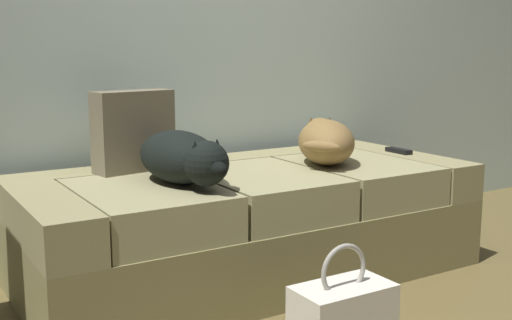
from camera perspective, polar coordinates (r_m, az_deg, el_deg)
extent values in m
cube|color=olive|center=(2.82, -0.53, -7.20)|extent=(1.94, 0.88, 0.30)
cube|color=#948B5E|center=(2.44, -18.39, -4.76)|extent=(0.20, 0.88, 0.17)
cube|color=#948B5E|center=(3.29, 12.60, -0.78)|extent=(0.20, 0.88, 0.17)
cube|color=#948B5E|center=(3.05, -3.81, -1.38)|extent=(1.54, 0.20, 0.17)
cube|color=tan|center=(2.45, -9.70, -4.33)|extent=(0.50, 0.66, 0.17)
cube|color=tan|center=(2.68, 0.56, -2.97)|extent=(0.50, 0.66, 0.17)
cube|color=tan|center=(2.98, 8.98, -1.77)|extent=(0.50, 0.66, 0.17)
ellipsoid|color=black|center=(2.49, -6.90, 0.29)|extent=(0.28, 0.46, 0.20)
sphere|color=black|center=(2.31, -4.44, -0.30)|extent=(0.17, 0.17, 0.17)
ellipsoid|color=black|center=(2.25, -3.46, -0.83)|extent=(0.07, 0.10, 0.06)
cone|color=black|center=(2.32, -3.49, 1.32)|extent=(0.04, 0.04, 0.05)
cone|color=black|center=(2.28, -5.45, 1.12)|extent=(0.04, 0.04, 0.05)
ellipsoid|color=black|center=(2.69, -7.98, 1.20)|extent=(0.18, 0.12, 0.05)
ellipsoid|color=olive|center=(2.89, 6.26, 1.61)|extent=(0.43, 0.50, 0.20)
sphere|color=olive|center=(3.09, 5.73, 2.27)|extent=(0.16, 0.16, 0.16)
ellipsoid|color=#503D22|center=(3.16, 5.56, 2.28)|extent=(0.10, 0.11, 0.06)
cone|color=#503D22|center=(3.08, 4.92, 3.40)|extent=(0.04, 0.04, 0.05)
cone|color=#503D22|center=(3.09, 6.58, 3.39)|extent=(0.04, 0.04, 0.05)
ellipsoid|color=olive|center=(2.69, 5.80, 1.21)|extent=(0.13, 0.17, 0.05)
cube|color=black|center=(3.26, 12.58, 0.81)|extent=(0.05, 0.15, 0.02)
cube|color=#736951|center=(2.75, -10.84, 2.55)|extent=(0.35, 0.17, 0.34)
torus|color=#A4A093|center=(2.07, 7.82, -9.72)|extent=(0.18, 0.02, 0.18)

